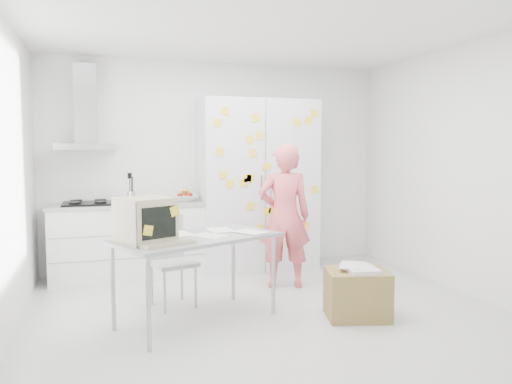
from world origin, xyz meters
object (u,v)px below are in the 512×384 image
object	(u,v)px
person	(284,216)
desk	(165,229)
cardboard_box	(357,293)
chair	(170,255)

from	to	relation	value
person	desk	size ratio (longest dim) A/B	1.00
person	cardboard_box	xyz separation A→B (m)	(0.28, -1.19, -0.58)
desk	chair	world-z (taller)	desk
person	chair	bearing A→B (deg)	24.89
chair	desk	bearing A→B (deg)	-116.17
desk	cardboard_box	xyz separation A→B (m)	(1.73, -0.25, -0.65)
desk	cardboard_box	distance (m)	1.87
person	cardboard_box	bearing A→B (deg)	116.43
person	desk	distance (m)	1.74
chair	cardboard_box	distance (m)	1.87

